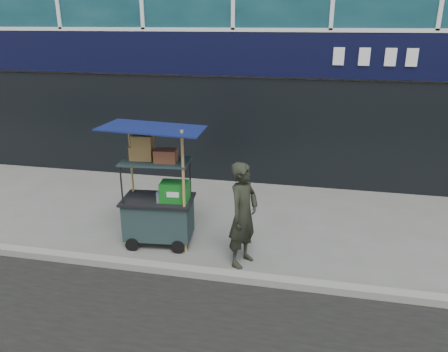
# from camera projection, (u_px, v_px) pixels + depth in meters

# --- Properties ---
(ground) EXTENTS (80.00, 80.00, 0.00)m
(ground) POSITION_uv_depth(u_px,v_px,m) (185.00, 267.00, 6.74)
(ground) COLOR #5F5F5B
(ground) RESTS_ON ground
(curb) EXTENTS (80.00, 0.18, 0.12)m
(curb) POSITION_uv_depth(u_px,v_px,m) (181.00, 270.00, 6.53)
(curb) COLOR gray
(curb) RESTS_ON ground
(vendor_cart) EXTENTS (1.65, 1.23, 2.09)m
(vendor_cart) POSITION_uv_depth(u_px,v_px,m) (159.00, 203.00, 7.24)
(vendor_cart) COLOR #19292B
(vendor_cart) RESTS_ON ground
(vendor_man) EXTENTS (0.60, 0.71, 1.65)m
(vendor_man) POSITION_uv_depth(u_px,v_px,m) (243.00, 215.00, 6.58)
(vendor_man) COLOR black
(vendor_man) RESTS_ON ground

